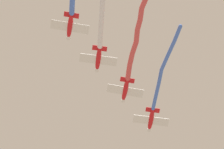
{
  "coord_description": "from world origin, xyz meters",
  "views": [
    {
      "loc": [
        -23.58,
        27.32,
        5.65
      ],
      "look_at": [
        -5.97,
        7.87,
        76.67
      ],
      "focal_mm": 64.81,
      "sensor_mm": 36.0,
      "label": 1
    }
  ],
  "objects_px": {
    "airplane_lead": "(151,120)",
    "airplane_right_wing": "(98,59)",
    "airplane_left_wing": "(125,90)",
    "airplane_slot": "(70,27)"
  },
  "relations": [
    {
      "from": "airplane_left_wing",
      "to": "airplane_slot",
      "type": "height_order",
      "value": "airplane_slot"
    },
    {
      "from": "airplane_lead",
      "to": "airplane_slot",
      "type": "xyz_separation_m",
      "value": [
        -1.11,
        23.85,
        0.75
      ]
    },
    {
      "from": "airplane_left_wing",
      "to": "airplane_right_wing",
      "type": "distance_m",
      "value": 7.96
    },
    {
      "from": "airplane_lead",
      "to": "airplane_right_wing",
      "type": "bearing_deg",
      "value": 132.85
    },
    {
      "from": "airplane_slot",
      "to": "airplane_right_wing",
      "type": "bearing_deg",
      "value": -49.05
    },
    {
      "from": "airplane_lead",
      "to": "airplane_left_wing",
      "type": "relative_size",
      "value": 0.98
    },
    {
      "from": "airplane_right_wing",
      "to": "airplane_slot",
      "type": "xyz_separation_m",
      "value": [
        -0.37,
        7.95,
        0.25
      ]
    },
    {
      "from": "airplane_lead",
      "to": "airplane_right_wing",
      "type": "distance_m",
      "value": 15.92
    },
    {
      "from": "airplane_left_wing",
      "to": "airplane_slot",
      "type": "distance_m",
      "value": 15.92
    },
    {
      "from": "airplane_left_wing",
      "to": "airplane_lead",
      "type": "bearing_deg",
      "value": -49.99
    }
  ]
}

